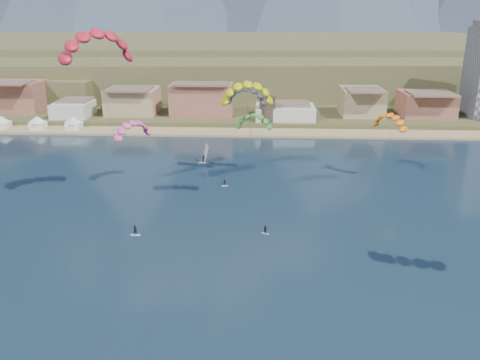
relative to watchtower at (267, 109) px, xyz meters
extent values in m
plane|color=black|center=(-5.00, -114.00, -6.37)|extent=(2400.00, 2400.00, 0.00)
cube|color=tan|center=(-5.00, -8.00, -6.12)|extent=(2200.00, 12.00, 0.90)
cube|color=brown|center=(-5.00, 446.00, -6.37)|extent=(2200.00, 900.00, 4.00)
cube|color=brown|center=(35.00, 106.00, 3.13)|extent=(320.00, 150.00, 15.00)
cube|color=brown|center=(-45.00, 146.00, 4.63)|extent=(380.00, 170.00, 18.00)
cylinder|color=#47382D|center=(0.00, 0.00, -0.37)|extent=(5.20, 5.20, 8.00)
cylinder|color=#47382D|center=(0.00, 0.00, 3.93)|extent=(5.82, 5.82, 0.60)
cube|color=white|center=(-87.00, -8.00, -4.67)|extent=(4.50, 4.50, 2.00)
pyramid|color=white|center=(-87.00, -8.00, -1.67)|extent=(6.40, 6.40, 2.00)
cube|color=white|center=(-75.00, -8.00, -4.67)|extent=(4.50, 4.50, 2.00)
pyramid|color=white|center=(-75.00, -8.00, -1.67)|extent=(6.40, 6.40, 2.00)
cube|color=white|center=(-63.00, -8.00, -4.67)|extent=(4.50, 4.50, 2.00)
pyramid|color=white|center=(-63.00, -8.00, -1.67)|extent=(6.40, 6.40, 2.00)
cube|color=silver|center=(-23.53, -84.16, -6.31)|extent=(1.71, 0.58, 0.11)
imported|color=black|center=(-23.53, -84.16, -5.29)|extent=(0.73, 0.50, 1.94)
cylinder|color=#262626|center=(-27.33, -78.65, 8.93)|extent=(0.05, 0.05, 31.14)
cube|color=silver|center=(-0.46, -82.37, -6.33)|extent=(1.35, 0.93, 0.09)
imported|color=black|center=(-0.46, -82.37, -5.53)|extent=(0.91, 0.84, 1.51)
cylinder|color=#262626|center=(-2.32, -76.87, 4.81)|extent=(0.05, 0.05, 23.51)
cube|color=silver|center=(-9.69, -57.90, -6.32)|extent=(1.40, 0.70, 0.09)
imported|color=black|center=(-9.69, -57.90, -5.51)|extent=(1.11, 0.79, 1.55)
cylinder|color=#262626|center=(-6.52, -53.04, -0.32)|extent=(0.05, 0.05, 15.40)
cylinder|color=#262626|center=(-29.93, -62.12, -0.65)|extent=(0.04, 0.04, 13.48)
cylinder|color=#262626|center=(-4.99, -56.02, 2.62)|extent=(0.04, 0.04, 19.13)
cylinder|color=#262626|center=(27.75, -54.69, -0.20)|extent=(0.04, 0.04, 14.21)
cube|color=silver|center=(-16.48, -40.86, -6.30)|extent=(2.84, 1.54, 0.14)
imported|color=black|center=(-16.48, -40.86, -5.25)|extent=(1.10, 0.87, 1.96)
cube|color=white|center=(-16.02, -40.86, -3.85)|extent=(1.86, 3.13, 4.68)
camera|label=1|loc=(-0.95, -162.62, 32.09)|focal=36.93mm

